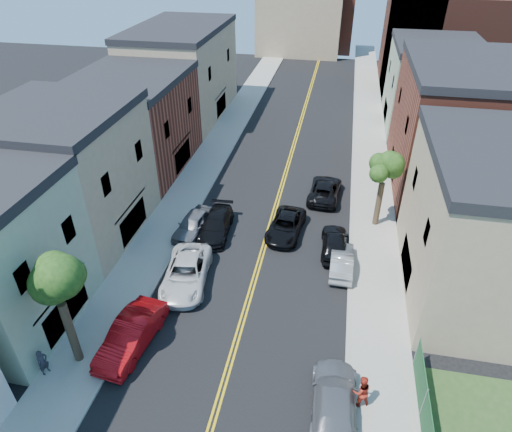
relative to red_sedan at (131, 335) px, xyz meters
The scene contains 26 objects.
sidewalk_left 24.67m from the red_sedan, 95.59° to the left, with size 3.20×100.00×0.15m, color gray.
sidewalk_right 27.97m from the red_sedan, 61.36° to the left, with size 3.20×100.00×0.15m, color gray.
curb_left 24.56m from the red_sedan, 91.52° to the left, with size 0.30×100.00×0.15m, color gray.
curb_right 27.17m from the red_sedan, 64.60° to the left, with size 0.30×100.00×0.15m, color gray.
bldg_left_tan_near 13.28m from the red_sedan, 131.71° to the left, with size 9.00×10.00×9.00m, color #998466.
bldg_left_brick 22.45m from the red_sedan, 112.48° to the left, with size 9.00×12.00×8.00m, color brown.
bldg_left_tan_far 35.78m from the red_sedan, 103.83° to the left, with size 9.00×16.00×9.50m, color #998466.
bldg_right_tan 21.60m from the red_sedan, 23.64° to the left, with size 9.00×12.00×9.00m, color #998466.
bldg_right_brick 30.09m from the red_sedan, 49.13° to the left, with size 9.00×14.00×10.00m, color brown.
bldg_right_palegrn 41.55m from the red_sedan, 61.91° to the left, with size 9.00×12.00×8.50m, color gray.
church 56.40m from the red_sedan, 67.07° to the left, with size 16.20×14.20×22.60m.
backdrop_left 66.75m from the red_sedan, 88.71° to the left, with size 14.00×8.00×12.00m, color #998466.
backdrop_center 70.87m from the red_sedan, 85.54° to the left, with size 10.00×8.00×10.00m, color brown.
tree_left_mid 6.37m from the red_sedan, 148.51° to the right, with size 5.20×5.20×9.29m.
tree_right_far 20.39m from the red_sedan, 47.30° to the left, with size 4.40×4.40×8.03m.
red_sedan is the anchor object (origin of this frame).
white_pickup 5.63m from the red_sedan, 76.95° to the left, with size 2.66×5.77×1.60m, color silver.
grey_car_left 10.91m from the red_sedan, 90.00° to the left, with size 1.82×4.54×1.55m, color #5A5C62.
black_car_left 11.30m from the red_sedan, 81.35° to the left, with size 2.05×5.05×1.47m, color black.
grey_car_right 11.16m from the red_sedan, ahead, with size 2.17×5.34×1.55m, color #5C5E64.
black_car_right 14.87m from the red_sedan, 45.37° to the left, with size 1.82×4.52×1.54m, color black.
silver_car_right 14.04m from the red_sedan, 38.41° to the left, with size 1.47×4.21×1.39m, color #929599.
dark_car_right_far 20.24m from the red_sedan, 62.64° to the left, with size 2.43×5.27×1.47m, color black.
black_suv_lane 13.87m from the red_sedan, 60.73° to the left, with size 2.30×4.99×1.39m, color black.
pedestrian_left 4.44m from the red_sedan, 144.18° to the right, with size 0.57×0.38×1.57m, color #2A2A32.
pedestrian_right 12.27m from the red_sedan, ahead, with size 0.90×0.71×1.86m, color #A62719.
Camera 1 is at (4.30, 0.49, 19.55)m, focal length 31.29 mm.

